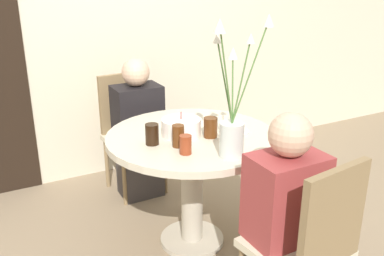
% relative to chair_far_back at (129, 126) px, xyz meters
% --- Properties ---
extents(ground_plane, '(16.00, 16.00, 0.00)m').
position_rel_chair_far_back_xyz_m(ground_plane, '(0.07, -0.90, -0.51)').
color(ground_plane, '#89755B').
extents(wall_back, '(8.00, 0.05, 2.60)m').
position_rel_chair_far_back_xyz_m(wall_back, '(0.07, 0.40, 0.79)').
color(wall_back, beige).
rests_on(wall_back, ground_plane).
extents(dining_table, '(1.01, 1.01, 0.74)m').
position_rel_chair_far_back_xyz_m(dining_table, '(0.07, -0.90, 0.07)').
color(dining_table, beige).
rests_on(dining_table, ground_plane).
extents(chair_far_back, '(0.43, 0.43, 0.91)m').
position_rel_chair_far_back_xyz_m(chair_far_back, '(0.00, 0.00, 0.00)').
color(chair_far_back, beige).
rests_on(chair_far_back, ground_plane).
extents(chair_near_front, '(0.45, 0.45, 0.91)m').
position_rel_chair_far_back_xyz_m(chair_near_front, '(0.18, -1.80, 0.00)').
color(chair_near_front, beige).
rests_on(chair_near_front, ground_plane).
extents(birthday_cake, '(0.23, 0.23, 0.14)m').
position_rel_chair_far_back_xyz_m(birthday_cake, '(0.01, -0.88, 0.28)').
color(birthday_cake, white).
rests_on(birthday_cake, dining_table).
extents(flower_vase, '(0.36, 0.20, 0.71)m').
position_rel_chair_far_back_xyz_m(flower_vase, '(0.11, -1.27, 0.44)').
color(flower_vase, silver).
rests_on(flower_vase, dining_table).
extents(side_plate, '(0.18, 0.18, 0.01)m').
position_rel_chair_far_back_xyz_m(side_plate, '(0.31, -0.98, 0.23)').
color(side_plate, silver).
rests_on(side_plate, dining_table).
extents(drink_glass_0, '(0.08, 0.08, 0.12)m').
position_rel_chair_far_back_xyz_m(drink_glass_0, '(0.14, -0.99, 0.28)').
color(drink_glass_0, '#51280F').
rests_on(drink_glass_0, dining_table).
extents(drink_glass_1, '(0.08, 0.08, 0.12)m').
position_rel_chair_far_back_xyz_m(drink_glass_1, '(-0.20, -0.93, 0.28)').
color(drink_glass_1, black).
rests_on(drink_glass_1, dining_table).
extents(drink_glass_2, '(0.07, 0.07, 0.12)m').
position_rel_chair_far_back_xyz_m(drink_glass_2, '(-0.08, -1.03, 0.29)').
color(drink_glass_2, '#51280F').
rests_on(drink_glass_2, dining_table).
extents(drink_glass_3, '(0.06, 0.06, 0.10)m').
position_rel_chair_far_back_xyz_m(drink_glass_3, '(-0.09, -1.13, 0.28)').
color(drink_glass_3, maroon).
rests_on(drink_glass_3, dining_table).
extents(person_woman, '(0.34, 0.24, 1.07)m').
position_rel_chair_far_back_xyz_m(person_woman, '(0.01, -0.16, -0.01)').
color(person_woman, '#383333').
rests_on(person_woman, ground_plane).
extents(person_guest, '(0.34, 0.24, 1.07)m').
position_rel_chair_far_back_xyz_m(person_guest, '(0.16, -1.64, -0.01)').
color(person_guest, '#383333').
rests_on(person_guest, ground_plane).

